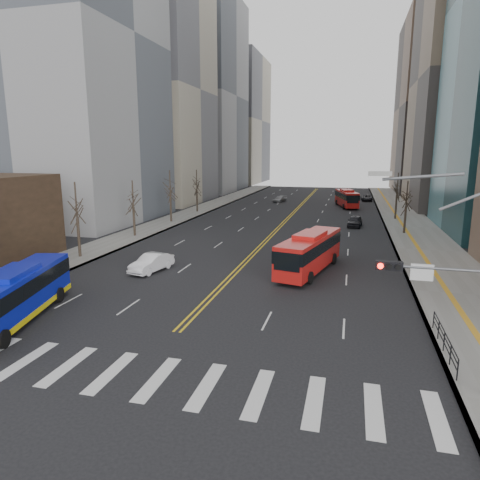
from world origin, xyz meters
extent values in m
plane|color=black|center=(0.00, 0.00, 0.00)|extent=(220.00, 220.00, 0.00)
cube|color=slate|center=(17.50, 45.00, 0.07)|extent=(7.00, 130.00, 0.15)
cube|color=slate|center=(-16.50, 45.00, 0.07)|extent=(5.00, 130.00, 0.15)
cube|color=silver|center=(-5.91, 0.00, 0.01)|extent=(0.70, 4.00, 0.01)
cube|color=silver|center=(-3.55, 0.00, 0.01)|extent=(0.70, 4.00, 0.01)
cube|color=silver|center=(-1.18, 0.00, 0.01)|extent=(0.70, 4.00, 0.01)
cube|color=silver|center=(1.18, 0.00, 0.01)|extent=(0.70, 4.00, 0.01)
cube|color=silver|center=(3.55, 0.00, 0.01)|extent=(0.70, 4.00, 0.01)
cube|color=silver|center=(5.91, 0.00, 0.01)|extent=(0.70, 4.00, 0.01)
cube|color=silver|center=(8.27, 0.00, 0.01)|extent=(0.70, 4.00, 0.01)
cube|color=silver|center=(10.64, 0.00, 0.01)|extent=(0.70, 4.00, 0.01)
cube|color=silver|center=(13.00, 0.00, 0.01)|extent=(0.70, 4.00, 0.01)
cube|color=gold|center=(-0.20, 55.00, 0.01)|extent=(0.15, 100.00, 0.01)
cube|color=gold|center=(0.20, 55.00, 0.01)|extent=(0.15, 100.00, 0.01)
cube|color=gray|center=(-31.00, 40.00, 26.00)|extent=(22.00, 24.00, 52.00)
cube|color=gray|center=(-31.00, 66.00, 22.00)|extent=(22.00, 22.00, 44.00)
cube|color=gray|center=(-30.00, 93.00, 24.00)|extent=(20.00, 26.00, 48.00)
cube|color=#85715C|center=(30.00, 71.00, 23.00)|extent=(20.00, 26.00, 46.00)
cube|color=gray|center=(-29.00, 125.00, 20.00)|extent=(18.00, 30.00, 40.00)
cube|color=brown|center=(29.00, 103.00, 21.00)|extent=(18.00, 30.00, 42.00)
cylinder|color=slate|center=(12.95, 2.00, 5.50)|extent=(4.50, 0.12, 0.12)
cube|color=black|center=(11.00, 2.00, 5.50)|extent=(1.10, 0.28, 0.38)
cylinder|color=#FF190C|center=(10.65, 1.84, 5.50)|extent=(0.24, 0.08, 0.24)
cylinder|color=black|center=(11.00, 1.84, 5.50)|extent=(0.24, 0.08, 0.24)
cylinder|color=black|center=(11.35, 1.84, 5.50)|extent=(0.24, 0.08, 0.24)
cube|color=silver|center=(12.30, 2.00, 5.30)|extent=(0.90, 0.06, 0.70)
cube|color=#999993|center=(10.40, 2.00, 9.30)|extent=(0.90, 0.35, 0.18)
cube|color=black|center=(14.30, 6.00, 1.15)|extent=(0.04, 6.00, 0.04)
cylinder|color=black|center=(14.30, 3.00, 0.65)|extent=(0.06, 0.06, 1.00)
cylinder|color=black|center=(14.30, 4.50, 0.65)|extent=(0.06, 0.06, 1.00)
cylinder|color=black|center=(14.30, 6.00, 0.65)|extent=(0.06, 0.06, 1.00)
cylinder|color=black|center=(14.30, 7.50, 0.65)|extent=(0.06, 0.06, 1.00)
cylinder|color=black|center=(14.30, 9.00, 0.65)|extent=(0.06, 0.06, 1.00)
cylinder|color=black|center=(-16.00, 19.00, 1.95)|extent=(0.28, 0.28, 3.90)
cylinder|color=black|center=(-16.00, 30.00, 1.80)|extent=(0.28, 0.28, 3.60)
cylinder|color=black|center=(-16.00, 41.00, 2.00)|extent=(0.28, 0.28, 4.00)
cylinder|color=black|center=(-16.00, 52.00, 1.90)|extent=(0.28, 0.28, 3.80)
cylinder|color=black|center=(16.00, 40.00, 1.75)|extent=(0.28, 0.28, 3.50)
cylinder|color=black|center=(16.00, 52.00, 1.88)|extent=(0.28, 0.28, 3.75)
cube|color=#0B18B1|center=(-10.04, 4.00, 1.66)|extent=(5.05, 11.35, 2.62)
cube|color=black|center=(-10.04, 4.00, 2.19)|extent=(5.11, 11.38, 0.95)
cube|color=#0B18B1|center=(-10.04, 4.00, 3.07)|extent=(2.78, 4.24, 0.40)
cube|color=yellow|center=(-10.04, 4.00, 0.55)|extent=(5.11, 11.38, 0.35)
cylinder|color=black|center=(-8.02, 0.85, 0.50)|extent=(0.54, 1.04, 1.00)
cylinder|color=black|center=(-12.06, 7.15, 0.50)|extent=(0.54, 1.04, 1.00)
cylinder|color=black|center=(-9.82, 7.74, 0.50)|extent=(0.54, 1.04, 1.00)
cube|color=red|center=(6.12, 19.76, 1.73)|extent=(4.77, 10.94, 2.75)
cube|color=black|center=(6.12, 19.76, 2.27)|extent=(4.83, 10.98, 0.99)
cube|color=red|center=(6.12, 19.76, 3.20)|extent=(2.73, 4.08, 0.40)
cylinder|color=black|center=(4.16, 16.71, 0.50)|extent=(0.52, 1.04, 1.00)
cylinder|color=black|center=(6.53, 16.16, 0.50)|extent=(0.52, 1.04, 1.00)
cylinder|color=black|center=(5.70, 23.36, 0.50)|extent=(0.52, 1.04, 1.00)
cylinder|color=black|center=(8.07, 22.81, 0.50)|extent=(0.52, 1.04, 1.00)
cube|color=red|center=(8.53, 65.64, 1.67)|extent=(4.58, 10.51, 2.63)
cube|color=black|center=(8.53, 65.64, 2.20)|extent=(4.64, 10.54, 0.95)
cube|color=red|center=(8.53, 65.64, 3.08)|extent=(2.62, 3.91, 0.40)
cylinder|color=black|center=(8.13, 62.18, 0.50)|extent=(0.52, 1.04, 1.00)
cylinder|color=black|center=(10.40, 62.71, 0.50)|extent=(0.52, 1.04, 1.00)
cylinder|color=black|center=(6.65, 68.57, 0.50)|extent=(0.52, 1.04, 1.00)
cylinder|color=black|center=(8.92, 69.09, 0.50)|extent=(0.52, 1.04, 1.00)
imported|color=silver|center=(-7.07, 16.35, 0.76)|extent=(2.52, 4.84, 1.52)
imported|color=black|center=(10.02, 44.10, 0.75)|extent=(2.23, 4.59, 1.51)
imported|color=gray|center=(-4.85, 70.37, 0.61)|extent=(2.79, 4.53, 1.23)
imported|color=black|center=(12.50, 77.00, 0.63)|extent=(2.34, 4.66, 1.27)
camera|label=1|loc=(9.31, -16.29, 10.17)|focal=32.00mm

